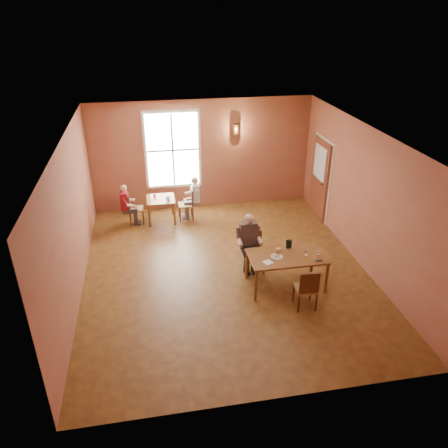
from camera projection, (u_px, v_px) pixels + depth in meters
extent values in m
cube|color=brown|center=(226.00, 271.00, 9.50)|extent=(6.00, 7.00, 0.01)
cube|color=brown|center=(202.00, 155.00, 11.88)|extent=(6.00, 0.04, 3.00)
cube|color=brown|center=(274.00, 319.00, 5.75)|extent=(6.00, 0.04, 3.00)
cube|color=brown|center=(72.00, 221.00, 8.34)|extent=(0.04, 7.00, 3.00)
cube|color=brown|center=(364.00, 198.00, 9.30)|extent=(0.04, 7.00, 3.00)
cube|color=white|center=(226.00, 136.00, 8.13)|extent=(6.00, 7.00, 0.04)
cube|color=white|center=(173.00, 150.00, 11.62)|extent=(1.36, 0.10, 1.96)
cube|color=maroon|center=(319.00, 179.00, 11.51)|extent=(0.12, 1.04, 2.10)
cylinder|color=brown|center=(236.00, 129.00, 11.62)|extent=(0.16, 0.16, 0.28)
cylinder|color=silver|center=(277.00, 256.00, 8.65)|extent=(0.27, 0.27, 0.03)
cube|color=tan|center=(278.00, 252.00, 8.73)|extent=(0.10, 0.10, 0.11)
cube|color=black|center=(289.00, 244.00, 8.92)|extent=(0.11, 0.06, 0.19)
cube|color=silver|center=(286.00, 261.00, 8.50)|extent=(0.18, 0.07, 0.00)
cube|color=white|center=(268.00, 262.00, 8.48)|extent=(0.20, 0.20, 0.01)
cube|color=#232326|center=(319.00, 261.00, 8.52)|extent=(0.13, 0.04, 0.02)
imported|color=silver|center=(168.00, 198.00, 11.31)|extent=(0.14, 0.14, 0.08)
imported|color=silver|center=(155.00, 196.00, 11.45)|extent=(0.11, 0.11, 0.08)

